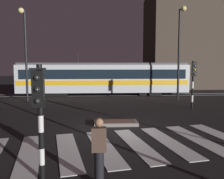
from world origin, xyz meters
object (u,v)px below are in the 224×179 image
traffic_light_corner_far_right (193,77)px  tram (103,78)px  street_lamp_trackside_left (25,44)px  traffic_light_kerb_mid_left (39,106)px  pedestrian_waiting_at_kerb (99,151)px  street_lamp_trackside_right (180,43)px

traffic_light_corner_far_right → tram: 10.13m
street_lamp_trackside_left → tram: 8.21m
traffic_light_kerb_mid_left → traffic_light_corner_far_right: (7.95, 10.06, 0.19)m
tram → pedestrian_waiting_at_kerb: size_ratio=9.90×
street_lamp_trackside_right → pedestrian_waiting_at_kerb: size_ratio=4.54×
traffic_light_kerb_mid_left → traffic_light_corner_far_right: traffic_light_corner_far_right is taller
traffic_light_kerb_mid_left → pedestrian_waiting_at_kerb: bearing=-10.0°
traffic_light_corner_far_right → street_lamp_trackside_right: size_ratio=0.42×
street_lamp_trackside_right → pedestrian_waiting_at_kerb: (-6.95, -14.58, -4.00)m
traffic_light_kerb_mid_left → street_lamp_trackside_left: (-4.37, 14.00, 2.68)m
traffic_light_corner_far_right → street_lamp_trackside_left: street_lamp_trackside_left is taller
pedestrian_waiting_at_kerb → street_lamp_trackside_left: bearing=112.3°
street_lamp_trackside_left → street_lamp_trackside_right: size_ratio=0.95×
traffic_light_kerb_mid_left → tram: bearing=83.7°
traffic_light_corner_far_right → street_lamp_trackside_left: size_ratio=0.45×
street_lamp_trackside_left → tram: street_lamp_trackside_left is taller
traffic_light_corner_far_right → tram: bearing=125.9°
traffic_light_kerb_mid_left → street_lamp_trackside_left: size_ratio=0.41×
street_lamp_trackside_left → street_lamp_trackside_right: bearing=1.4°
tram → pedestrian_waiting_at_kerb: (-0.55, -18.52, -0.87)m
traffic_light_corner_far_right → pedestrian_waiting_at_kerb: size_ratio=1.93×
traffic_light_kerb_mid_left → street_lamp_trackside_left: 14.91m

